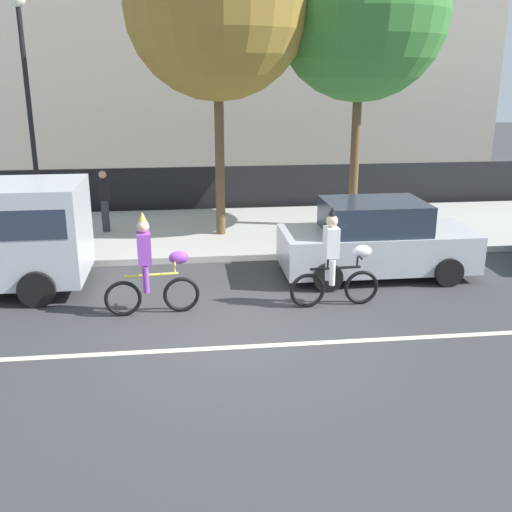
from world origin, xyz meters
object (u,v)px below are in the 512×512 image
Objects in this scene: street_lamp_post at (26,83)px; pedestrian_onlooker at (104,200)px; parade_cyclist_purple at (152,270)px; parked_car_silver at (376,240)px; parade_cyclist_zebra at (336,263)px.

street_lamp_post reaches higher than pedestrian_onlooker.
parked_car_silver is at bearing 19.22° from parade_cyclist_purple.
parade_cyclist_purple is at bearing 179.81° from parade_cyclist_zebra.
pedestrian_onlooker is (-4.87, 5.55, 0.17)m from parade_cyclist_zebra.
parade_cyclist_purple is 3.39m from parade_cyclist_zebra.
parade_cyclist_purple is at bearing -59.04° from street_lamp_post.
street_lamp_post is at bearing 156.20° from parked_car_silver.
parade_cyclist_zebra is 8.73m from street_lamp_post.
pedestrian_onlooker is (-1.48, 5.54, 0.17)m from parade_cyclist_purple.
parade_cyclist_purple is at bearing -160.78° from parked_car_silver.
pedestrian_onlooker is (1.53, 0.51, -2.97)m from street_lamp_post.
parade_cyclist_purple reaches higher than pedestrian_onlooker.
pedestrian_onlooker is at bearing 104.98° from parade_cyclist_purple.
parade_cyclist_zebra is 0.33× the size of street_lamp_post.
parade_cyclist_zebra reaches higher than parked_car_silver.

